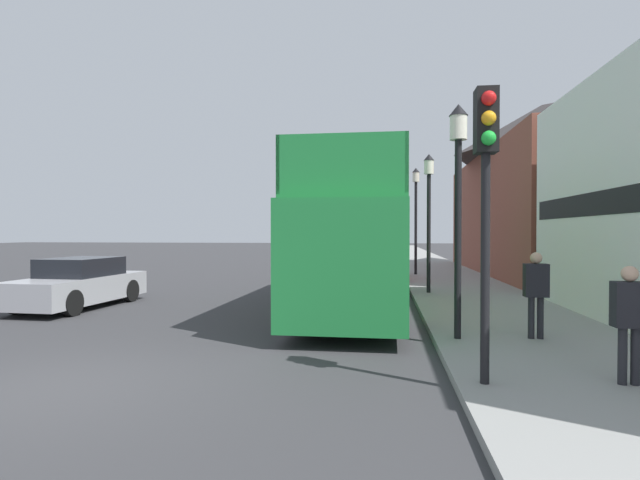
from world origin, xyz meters
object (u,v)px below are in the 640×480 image
(pedestrian_second, at_px, (536,287))
(traffic_signal, at_px, (486,168))
(pedestrian_nearest, at_px, (629,313))
(lamp_post_second, at_px, (429,197))
(parked_car_far_side, at_px, (79,284))
(tour_bus, at_px, (358,245))
(lamp_post_third, at_px, (416,202))
(lamp_post_nearest, at_px, (458,176))
(parked_car_ahead_of_bus, at_px, (378,266))

(pedestrian_second, distance_m, traffic_signal, 3.87)
(pedestrian_nearest, distance_m, lamp_post_second, 10.31)
(parked_car_far_side, distance_m, pedestrian_second, 11.98)
(tour_bus, bearing_deg, pedestrian_second, -48.11)
(traffic_signal, distance_m, lamp_post_second, 10.13)
(lamp_post_third, bearing_deg, tour_bus, -102.44)
(traffic_signal, relative_size, lamp_post_third, 0.77)
(lamp_post_nearest, relative_size, lamp_post_second, 0.96)
(pedestrian_second, height_order, traffic_signal, traffic_signal)
(lamp_post_nearest, bearing_deg, lamp_post_third, 89.28)
(lamp_post_nearest, bearing_deg, pedestrian_second, 6.32)
(parked_car_ahead_of_bus, xyz_separation_m, lamp_post_second, (1.72, -5.19, 2.65))
(traffic_signal, relative_size, lamp_post_second, 0.85)
(lamp_post_nearest, bearing_deg, traffic_signal, -91.33)
(lamp_post_third, bearing_deg, pedestrian_second, -84.92)
(parked_car_far_side, distance_m, traffic_signal, 12.09)
(pedestrian_nearest, relative_size, lamp_post_third, 0.31)
(parked_car_far_side, height_order, lamp_post_nearest, lamp_post_nearest)
(lamp_post_second, bearing_deg, tour_bus, -126.31)
(tour_bus, bearing_deg, lamp_post_second, 54.77)
(parked_car_far_side, bearing_deg, traffic_signal, 149.98)
(lamp_post_second, bearing_deg, pedestrian_nearest, -80.40)
(traffic_signal, height_order, lamp_post_nearest, lamp_post_nearest)
(pedestrian_second, bearing_deg, lamp_post_nearest, -173.68)
(parked_car_ahead_of_bus, bearing_deg, pedestrian_nearest, -76.09)
(lamp_post_third, bearing_deg, lamp_post_nearest, -90.72)
(pedestrian_nearest, relative_size, lamp_post_second, 0.34)
(tour_bus, xyz_separation_m, pedestrian_second, (3.54, -4.10, -0.67))
(traffic_signal, xyz_separation_m, lamp_post_second, (0.19, 10.13, 0.33))
(parked_car_far_side, height_order, traffic_signal, traffic_signal)
(parked_car_ahead_of_bus, relative_size, pedestrian_second, 2.52)
(parked_car_ahead_of_bus, bearing_deg, parked_car_far_side, -132.34)
(lamp_post_nearest, bearing_deg, tour_bus, 116.03)
(lamp_post_nearest, bearing_deg, parked_car_far_side, 160.14)
(tour_bus, relative_size, lamp_post_third, 1.98)
(tour_bus, relative_size, parked_car_ahead_of_bus, 2.45)
(lamp_post_third, bearing_deg, traffic_signal, -90.82)
(tour_bus, xyz_separation_m, lamp_post_third, (2.26, 10.27, 1.82))
(pedestrian_nearest, relative_size, lamp_post_nearest, 0.35)
(tour_bus, bearing_deg, lamp_post_nearest, -62.89)
(lamp_post_second, height_order, lamp_post_third, lamp_post_third)
(parked_car_ahead_of_bus, relative_size, lamp_post_nearest, 0.93)
(parked_car_far_side, height_order, pedestrian_nearest, pedestrian_nearest)
(parked_car_ahead_of_bus, xyz_separation_m, pedestrian_second, (3.05, -12.29, 0.45))
(parked_car_ahead_of_bus, relative_size, traffic_signal, 1.05)
(parked_car_ahead_of_bus, distance_m, lamp_post_nearest, 12.81)
(lamp_post_nearest, bearing_deg, lamp_post_second, 89.02)
(traffic_signal, bearing_deg, parked_car_far_side, 146.92)
(pedestrian_nearest, bearing_deg, parked_car_far_side, 152.02)
(parked_car_ahead_of_bus, bearing_deg, pedestrian_second, -74.81)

